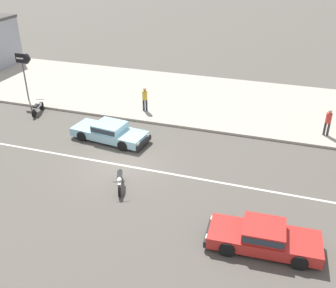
{
  "coord_description": "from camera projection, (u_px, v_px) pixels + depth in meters",
  "views": [
    {
      "loc": [
        7.89,
        -16.02,
        10.7
      ],
      "look_at": [
        2.08,
        1.59,
        0.8
      ],
      "focal_mm": 42.0,
      "sensor_mm": 36.0,
      "label": 1
    }
  ],
  "objects": [
    {
      "name": "ground_plane",
      "position": [
        121.0,
        165.0,
        20.63
      ],
      "size": [
        160.0,
        160.0,
        0.0
      ],
      "primitive_type": "plane",
      "color": "#544F47"
    },
    {
      "name": "lane_centre_stripe",
      "position": [
        121.0,
        165.0,
        20.63
      ],
      "size": [
        50.4,
        0.14,
        0.01
      ],
      "primitive_type": "cube",
      "color": "silver",
      "rests_on": "ground"
    },
    {
      "name": "kerb_strip",
      "position": [
        178.0,
        96.0,
        29.22
      ],
      "size": [
        68.0,
        10.0,
        0.15
      ],
      "primitive_type": "cube",
      "color": "#ADA393",
      "rests_on": "ground"
    },
    {
      "name": "sedan_pale_blue_0",
      "position": [
        110.0,
        132.0,
        22.93
      ],
      "size": [
        4.74,
        2.2,
        1.06
      ],
      "color": "#93C6D6",
      "rests_on": "ground"
    },
    {
      "name": "sedan_red_3",
      "position": [
        263.0,
        237.0,
        14.96
      ],
      "size": [
        4.41,
        1.93,
        1.06
      ],
      "color": "red",
      "rests_on": "ground"
    },
    {
      "name": "motorcycle_0",
      "position": [
        120.0,
        180.0,
        18.57
      ],
      "size": [
        0.94,
        1.85,
        0.8
      ],
      "color": "black",
      "rests_on": "ground"
    },
    {
      "name": "motorcycle_1",
      "position": [
        38.0,
        108.0,
        26.42
      ],
      "size": [
        0.67,
        1.82,
        0.8
      ],
      "color": "black",
      "rests_on": "ground"
    },
    {
      "name": "arrow_signboard",
      "position": [
        27.0,
        62.0,
        26.87
      ],
      "size": [
        1.26,
        0.72,
        3.42
      ],
      "color": "#4C4C51",
      "rests_on": "kerb_strip"
    },
    {
      "name": "pedestrian_mid_kerb",
      "position": [
        328.0,
        120.0,
        22.94
      ],
      "size": [
        0.34,
        0.34,
        1.64
      ],
      "color": "#333338",
      "rests_on": "kerb_strip"
    },
    {
      "name": "pedestrian_by_shop",
      "position": [
        145.0,
        98.0,
        26.18
      ],
      "size": [
        0.34,
        0.34,
        1.64
      ],
      "color": "#232838",
      "rests_on": "kerb_strip"
    }
  ]
}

